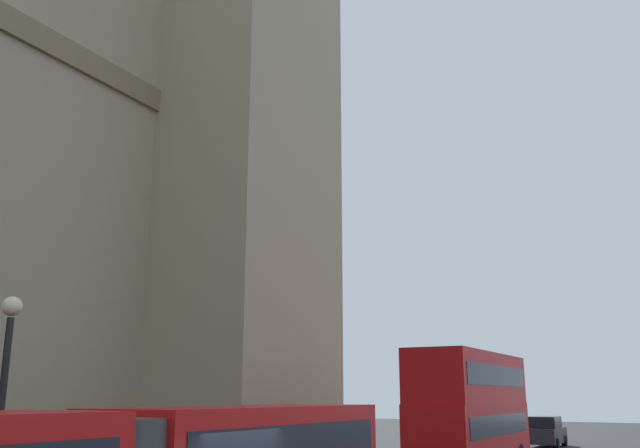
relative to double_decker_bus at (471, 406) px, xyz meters
name	(u,v)px	position (x,y,z in m)	size (l,w,h in m)	color
double_decker_bus	(471,406)	(0.00, 0.00, 0.00)	(10.16, 2.54, 4.90)	#B20F0F
sedan_lead	(546,432)	(16.44, 0.16, -1.80)	(4.40, 1.86, 1.85)	black
street_lamp	(2,399)	(-19.62, 4.50, 0.35)	(0.44, 0.44, 5.27)	black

